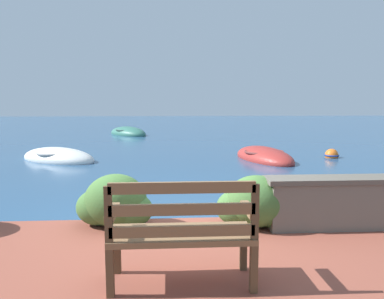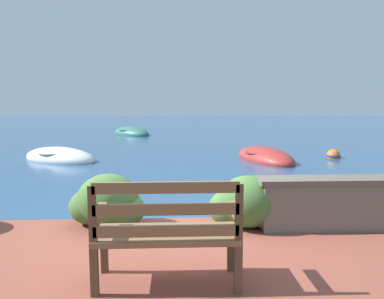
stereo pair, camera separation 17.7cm
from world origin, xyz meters
name	(u,v)px [view 1 (the left image)]	position (x,y,z in m)	size (l,w,h in m)	color
ground_plane	(178,234)	(0.00, 0.00, 0.00)	(80.00, 80.00, 0.00)	navy
park_bench	(182,230)	(-0.01, -1.83, 0.70)	(1.22, 0.48, 0.93)	brown
stone_wall	(343,202)	(2.01, -0.49, 0.54)	(1.92, 0.39, 0.63)	#666056
hedge_clump_left	(115,203)	(-0.79, -0.25, 0.50)	(0.96, 0.69, 0.65)	#426B33
hedge_clump_centre	(255,204)	(0.95, -0.38, 0.50)	(0.94, 0.68, 0.64)	#426B33
hedge_clump_right	(384,206)	(2.65, -0.31, 0.43)	(0.71, 0.51, 0.48)	#38662D
rowboat_nearest	(264,158)	(2.78, 6.26, 0.06)	(1.86, 3.01, 0.69)	#9E2D28
rowboat_mid	(58,158)	(-3.43, 6.50, 0.06)	(2.93, 2.51, 0.68)	silver
rowboat_far	(128,133)	(-2.26, 15.09, 0.07)	(2.71, 3.03, 0.76)	#336B5B
mooring_buoy	(332,155)	(5.02, 6.54, 0.07)	(0.45, 0.45, 0.41)	orange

